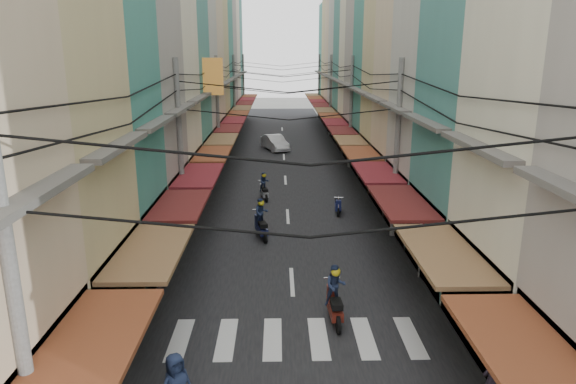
{
  "coord_description": "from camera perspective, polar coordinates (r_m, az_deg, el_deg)",
  "views": [
    {
      "loc": [
        -0.51,
        -19.84,
        8.4
      ],
      "look_at": [
        -0.04,
        3.6,
        2.01
      ],
      "focal_mm": 32.0,
      "sensor_mm": 36.0,
      "label": 1
    }
  ],
  "objects": [
    {
      "name": "utility_poles",
      "position": [
        34.9,
        -0.33,
        12.27
      ],
      "size": [
        10.2,
        66.13,
        8.2
      ],
      "color": "gray",
      "rests_on": "ground"
    },
    {
      "name": "ground",
      "position": [
        21.55,
        0.29,
        -7.7
      ],
      "size": [
        160.0,
        160.0,
        0.0
      ],
      "primitive_type": "plane",
      "color": "slate",
      "rests_on": "ground"
    },
    {
      "name": "market_umbrella",
      "position": [
        19.3,
        20.76,
        -5.51
      ],
      "size": [
        2.04,
        2.04,
        2.15
      ],
      "color": "#B2B2B7",
      "rests_on": "ground"
    },
    {
      "name": "traffic_sign",
      "position": [
        20.0,
        14.6,
        -4.17
      ],
      "size": [
        0.1,
        0.59,
        2.67
      ],
      "color": "gray",
      "rests_on": "ground"
    },
    {
      "name": "pedestrians",
      "position": [
        22.65,
        -10.05,
        -3.97
      ],
      "size": [
        12.2,
        22.57,
        2.17
      ],
      "color": "black",
      "rests_on": "ground"
    },
    {
      "name": "building_row_right",
      "position": [
        37.26,
        12.42,
        16.46
      ],
      "size": [
        7.8,
        68.98,
        22.59
      ],
      "color": "teal",
      "rests_on": "ground"
    },
    {
      "name": "crosswalk",
      "position": [
        16.18,
        0.85,
        -15.93
      ],
      "size": [
        7.55,
        2.4,
        0.01
      ],
      "color": "silver",
      "rests_on": "ground"
    },
    {
      "name": "sidewalk_left",
      "position": [
        41.14,
        -9.53,
        3.3
      ],
      "size": [
        3.0,
        80.0,
        0.06
      ],
      "primitive_type": "cube",
      "color": "slate",
      "rests_on": "ground"
    },
    {
      "name": "moving_scooters",
      "position": [
        23.15,
        0.27,
        -4.56
      ],
      "size": [
        4.45,
        16.1,
        1.94
      ],
      "color": "black",
      "rests_on": "ground"
    },
    {
      "name": "parked_scooters",
      "position": [
        17.88,
        14.28,
        -11.62
      ],
      "size": [
        13.04,
        14.27,
        0.99
      ],
      "color": "black",
      "rests_on": "ground"
    },
    {
      "name": "building_row_left",
      "position": [
        37.17,
        -13.25,
        16.99
      ],
      "size": [
        7.8,
        67.67,
        23.7
      ],
      "color": "beige",
      "rests_on": "ground"
    },
    {
      "name": "road",
      "position": [
        40.71,
        -0.42,
        3.35
      ],
      "size": [
        10.0,
        80.0,
        0.02
      ],
      "primitive_type": "cube",
      "color": "black",
      "rests_on": "ground"
    },
    {
      "name": "sidewalk_right",
      "position": [
        41.31,
        8.65,
        3.38
      ],
      "size": [
        3.0,
        80.0,
        0.06
      ],
      "primitive_type": "cube",
      "color": "slate",
      "rests_on": "ground"
    },
    {
      "name": "white_car",
      "position": [
        45.81,
        -1.45,
        4.68
      ],
      "size": [
        5.06,
        3.39,
        1.66
      ],
      "primitive_type": "imported",
      "rotation": [
        0.0,
        0.0,
        0.36
      ],
      "color": "silver",
      "rests_on": "ground"
    },
    {
      "name": "bicycle",
      "position": [
        22.91,
        19.55,
        -7.2
      ],
      "size": [
        1.72,
        0.74,
        1.16
      ],
      "primitive_type": "imported",
      "rotation": [
        0.0,
        0.0,
        1.64
      ],
      "color": "black",
      "rests_on": "ground"
    }
  ]
}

